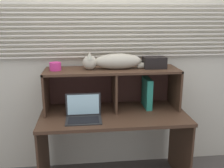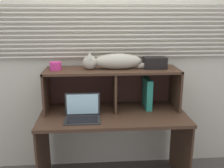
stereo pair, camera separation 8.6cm
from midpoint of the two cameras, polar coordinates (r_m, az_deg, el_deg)
back_panel_with_blinds at (r=2.67m, az=0.55°, el=6.97°), size 4.40×0.08×2.50m
desk at (r=2.51m, az=1.22°, el=-9.55°), size 1.36×0.66×0.74m
hutch_shelf_unit at (r=2.52m, az=0.98°, el=0.92°), size 1.27×0.37×0.40m
cat at (r=2.45m, az=1.49°, el=4.96°), size 0.76×0.16×0.16m
laptop at (r=2.32m, az=-5.44°, el=-6.50°), size 0.31×0.21×0.22m
binder_upright at (r=2.58m, az=8.70°, el=-1.99°), size 0.06×0.24×0.30m
book_stack at (r=2.56m, az=-6.68°, el=-5.23°), size 0.18×0.21×0.03m
small_basket at (r=2.47m, az=-11.33°, el=3.91°), size 0.11×0.11×0.07m
storage_box at (r=2.52m, az=10.36°, el=4.61°), size 0.21×0.14×0.11m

